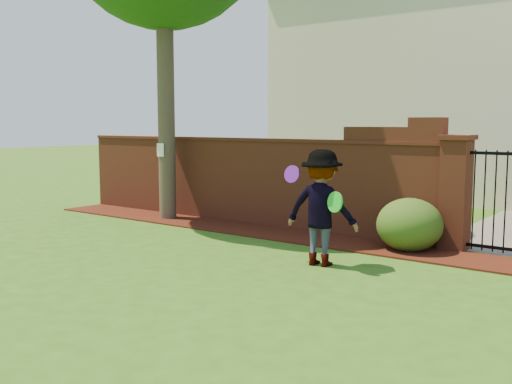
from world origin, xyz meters
The scene contains 10 objects.
ground centered at (0.00, 0.00, -0.01)m, with size 80.00×80.00×0.01m, color #2C5916.
mulch_bed centered at (-0.95, 3.34, 0.01)m, with size 11.10×1.08×0.03m, color #321109.
brick_wall centered at (-2.01, 4.00, 0.93)m, with size 8.70×0.31×2.16m.
pillar_left centered at (2.40, 4.00, 0.96)m, with size 0.50×0.50×1.88m.
house centered at (1.00, 12.00, 3.16)m, with size 12.40×6.40×6.30m.
paper_notice centered at (-3.60, 3.21, 1.50)m, with size 0.20×0.01×0.28m, color white.
shrub_left centered at (1.86, 3.46, 0.43)m, with size 1.06×1.06×0.87m, color #234C16.
man centered at (1.20, 1.76, 0.85)m, with size 1.09×0.63×1.69m, color gray.
frisbee_purple centered at (0.75, 1.69, 1.32)m, with size 0.26×0.26×0.02m, color purple.
frisbee_green centered at (1.53, 1.59, 0.98)m, with size 0.29×0.29×0.03m, color green.
Camera 1 is at (5.55, -5.54, 2.07)m, focal length 41.49 mm.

